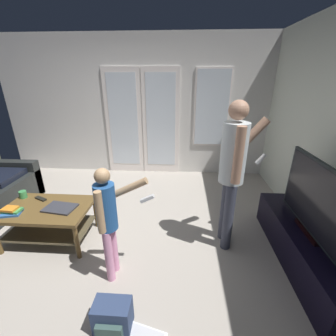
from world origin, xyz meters
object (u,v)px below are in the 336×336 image
(backpack, at_px, (113,317))
(tv_stand, at_px, (303,249))
(person_child, at_px, (108,216))
(loose_keyboard, at_px, (139,333))
(cup_near_edge, at_px, (23,194))
(book_stack, at_px, (11,211))
(laptop_closed, at_px, (60,208))
(coffee_table, at_px, (48,216))
(tv_remote_black, at_px, (41,199))
(person_adult, at_px, (233,166))
(flat_screen_tv, at_px, (317,201))

(backpack, bearing_deg, tv_stand, 23.78)
(person_child, xyz_separation_m, backpack, (0.14, -0.53, -0.58))
(person_child, xyz_separation_m, loose_keyboard, (0.36, -0.56, -0.70))
(person_child, bearing_deg, tv_stand, 7.85)
(backpack, bearing_deg, person_child, 105.15)
(cup_near_edge, bearing_deg, book_stack, -73.66)
(backpack, relative_size, laptop_closed, 0.84)
(coffee_table, height_order, loose_keyboard, coffee_table)
(coffee_table, bearing_deg, laptop_closed, -6.08)
(book_stack, bearing_deg, laptop_closed, 15.24)
(tv_remote_black, bearing_deg, book_stack, -88.29)
(tv_stand, height_order, loose_keyboard, tv_stand)
(person_adult, height_order, tv_remote_black, person_adult)
(person_adult, height_order, book_stack, person_adult)
(laptop_closed, height_order, book_stack, book_stack)
(tv_stand, xyz_separation_m, flat_screen_tv, (-0.00, 0.00, 0.58))
(person_adult, distance_m, laptop_closed, 2.03)
(person_adult, relative_size, laptop_closed, 4.82)
(loose_keyboard, distance_m, cup_near_edge, 2.16)
(coffee_table, distance_m, book_stack, 0.38)
(person_adult, bearing_deg, loose_keyboard, -126.98)
(tv_stand, xyz_separation_m, loose_keyboard, (-1.61, -0.83, -0.19))
(laptop_closed, bearing_deg, book_stack, -156.51)
(tv_stand, height_order, laptop_closed, laptop_closed)
(flat_screen_tv, relative_size, tv_remote_black, 6.80)
(backpack, height_order, loose_keyboard, backpack)
(flat_screen_tv, distance_m, person_adult, 0.84)
(backpack, xyz_separation_m, tv_remote_black, (-1.24, 1.19, 0.34))
(person_child, relative_size, cup_near_edge, 12.92)
(tv_stand, height_order, book_stack, book_stack)
(backpack, height_order, book_stack, book_stack)
(coffee_table, distance_m, backpack, 1.49)
(person_child, distance_m, laptop_closed, 0.91)
(cup_near_edge, bearing_deg, tv_stand, -7.17)
(person_child, height_order, tv_remote_black, person_child)
(tv_stand, distance_m, book_stack, 3.22)
(book_stack, bearing_deg, flat_screen_tv, -1.03)
(tv_stand, distance_m, laptop_closed, 2.73)
(person_child, bearing_deg, flat_screen_tv, 7.96)
(coffee_table, height_order, tv_remote_black, tv_remote_black)
(loose_keyboard, height_order, cup_near_edge, cup_near_edge)
(coffee_table, distance_m, tv_remote_black, 0.28)
(tv_remote_black, bearing_deg, coffee_table, -19.82)
(laptop_closed, distance_m, cup_near_edge, 0.64)
(coffee_table, bearing_deg, backpack, -43.57)
(coffee_table, relative_size, laptop_closed, 2.85)
(person_child, bearing_deg, loose_keyboard, -57.63)
(laptop_closed, relative_size, book_stack, 1.53)
(tv_stand, xyz_separation_m, book_stack, (-3.20, 0.06, 0.29))
(backpack, distance_m, book_stack, 1.67)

